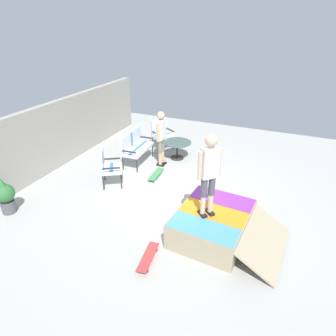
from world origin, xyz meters
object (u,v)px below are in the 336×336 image
(person_skater, at_px, (209,170))
(potted_plant, at_px, (5,195))
(skateboard_spare, at_px, (148,257))
(patio_chair_by_wall, at_px, (107,165))
(patio_bench, at_px, (135,144))
(patio_table, at_px, (177,147))
(skateboard_by_bench, at_px, (156,174))
(skate_ramp, at_px, (214,224))
(person_watching, at_px, (161,135))
(patio_chair_near_house, at_px, (161,131))

(person_skater, relative_size, potted_plant, 1.86)
(person_skater, height_order, skateboard_spare, person_skater)
(person_skater, bearing_deg, patio_chair_by_wall, 71.48)
(patio_bench, height_order, person_skater, person_skater)
(patio_table, bearing_deg, patio_bench, 126.21)
(patio_chair_by_wall, relative_size, skateboard_by_bench, 1.26)
(skate_ramp, height_order, patio_bench, patio_bench)
(patio_table, distance_m, person_skater, 4.05)
(patio_table, relative_size, potted_plant, 0.98)
(skate_ramp, relative_size, patio_bench, 1.79)
(skateboard_by_bench, bearing_deg, person_watching, 13.34)
(patio_chair_near_house, bearing_deg, person_skater, -144.52)
(skateboard_spare, bearing_deg, skate_ramp, -37.49)
(patio_chair_near_house, xyz_separation_m, skateboard_by_bench, (-1.99, -0.75, -0.53))
(patio_table, bearing_deg, person_skater, -149.60)
(skate_ramp, height_order, potted_plant, potted_plant)
(potted_plant, bearing_deg, person_watching, -31.35)
(potted_plant, bearing_deg, person_skater, -77.51)
(skateboard_spare, xyz_separation_m, potted_plant, (0.09, 3.72, 0.38))
(skate_ramp, height_order, patio_chair_near_house, patio_chair_near_house)
(skateboard_spare, bearing_deg, patio_table, 14.97)
(patio_table, distance_m, potted_plant, 5.03)
(patio_table, bearing_deg, skate_ramp, -146.64)
(patio_chair_near_house, height_order, patio_table, patio_chair_near_house)
(patio_bench, bearing_deg, patio_chair_by_wall, -179.86)
(patio_chair_by_wall, distance_m, person_watching, 1.92)
(person_watching, bearing_deg, skateboard_by_bench, -166.66)
(patio_chair_near_house, distance_m, potted_plant, 5.21)
(patio_chair_by_wall, height_order, skateboard_by_bench, patio_chair_by_wall)
(patio_chair_by_wall, bearing_deg, potted_plant, 144.57)
(skate_ramp, xyz_separation_m, skateboard_by_bench, (1.81, 2.21, -0.20))
(person_watching, height_order, person_skater, person_skater)
(patio_chair_by_wall, xyz_separation_m, skateboard_by_bench, (0.92, -1.01, -0.53))
(patio_bench, xyz_separation_m, patio_chair_by_wall, (-1.51, -0.00, -0.00))
(patio_table, xyz_separation_m, skateboard_spare, (-4.43, -1.18, -0.32))
(skate_ramp, height_order, person_skater, person_skater)
(person_watching, xyz_separation_m, potted_plant, (-3.72, 2.26, -0.53))
(patio_bench, bearing_deg, potted_plant, 157.89)
(patio_chair_near_house, bearing_deg, patio_table, -124.91)
(patio_table, relative_size, skateboard_spare, 1.10)
(patio_bench, height_order, skateboard_spare, patio_bench)
(skateboard_by_bench, xyz_separation_m, potted_plant, (-2.94, 2.45, 0.38))
(patio_chair_by_wall, distance_m, skateboard_by_bench, 1.46)
(skateboard_by_bench, bearing_deg, patio_chair_near_house, 20.60)
(skate_ramp, height_order, patio_chair_by_wall, patio_chair_by_wall)
(patio_table, height_order, person_skater, person_skater)
(skateboard_by_bench, bearing_deg, skateboard_spare, -157.15)
(skateboard_by_bench, bearing_deg, person_skater, -133.40)
(skate_ramp, relative_size, patio_chair_near_house, 2.23)
(person_skater, bearing_deg, patio_table, 30.40)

